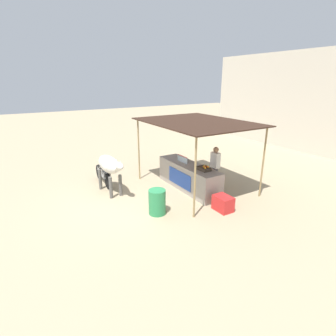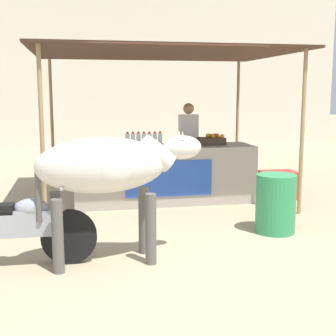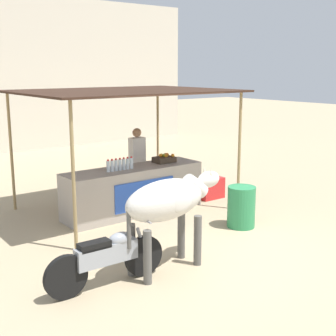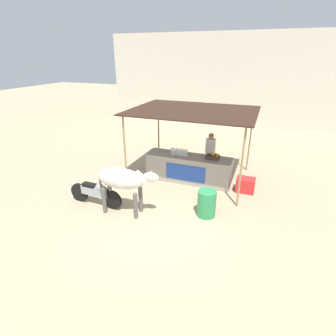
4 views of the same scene
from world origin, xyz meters
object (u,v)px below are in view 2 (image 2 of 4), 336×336
(water_barrel, at_px, (276,204))
(motorcycle_parked, at_px, (13,228))
(vendor_behind_counter, at_px, (188,147))
(fruit_crate, at_px, (212,140))
(stall_counter, at_px, (164,174))
(cooler_box, at_px, (278,185))
(cow, at_px, (108,169))

(water_barrel, height_order, motorcycle_parked, motorcycle_parked)
(vendor_behind_counter, height_order, motorcycle_parked, vendor_behind_counter)
(water_barrel, bearing_deg, fruit_crate, 98.25)
(stall_counter, bearing_deg, motorcycle_parked, -129.33)
(water_barrel, bearing_deg, motorcycle_parked, -169.02)
(cooler_box, bearing_deg, stall_counter, 177.24)
(water_barrel, xyz_separation_m, motorcycle_parked, (-3.25, -0.63, 0.04))
(cow, relative_size, motorcycle_parked, 1.02)
(fruit_crate, bearing_deg, cow, -125.74)
(stall_counter, relative_size, cow, 1.63)
(vendor_behind_counter, relative_size, cooler_box, 2.75)
(stall_counter, xyz_separation_m, motorcycle_parked, (-2.13, -2.60, -0.05))
(vendor_behind_counter, bearing_deg, water_barrel, -78.89)
(fruit_crate, xyz_separation_m, vendor_behind_counter, (-0.24, 0.69, -0.19))
(stall_counter, distance_m, vendor_behind_counter, 1.03)
(vendor_behind_counter, xyz_separation_m, water_barrel, (0.53, -2.72, -0.46))
(stall_counter, relative_size, vendor_behind_counter, 1.82)
(stall_counter, xyz_separation_m, water_barrel, (1.13, -1.97, -0.09))
(fruit_crate, height_order, cooler_box, fruit_crate)
(stall_counter, xyz_separation_m, fruit_crate, (0.83, 0.06, 0.56))
(cow, bearing_deg, water_barrel, 16.96)
(stall_counter, bearing_deg, water_barrel, -60.19)
(fruit_crate, height_order, vendor_behind_counter, vendor_behind_counter)
(motorcycle_parked, bearing_deg, cooler_box, 31.11)
(fruit_crate, distance_m, vendor_behind_counter, 0.76)
(cooler_box, relative_size, motorcycle_parked, 0.33)
(cow, xyz_separation_m, motorcycle_parked, (-1.01, 0.05, -0.61))
(fruit_crate, relative_size, motorcycle_parked, 0.24)
(fruit_crate, bearing_deg, stall_counter, -175.91)
(cow, bearing_deg, vendor_behind_counter, 63.32)
(stall_counter, relative_size, water_barrel, 3.84)
(stall_counter, height_order, cooler_box, stall_counter)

